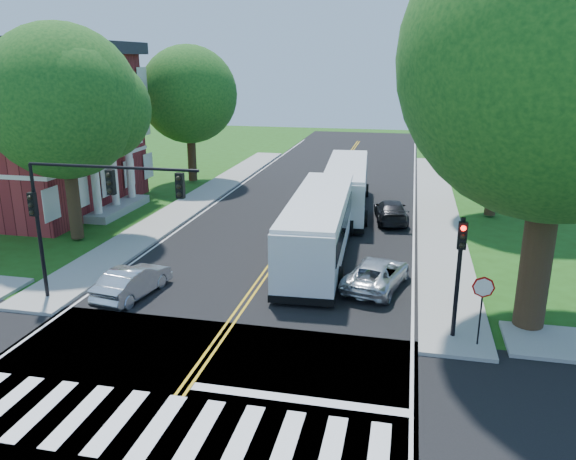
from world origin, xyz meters
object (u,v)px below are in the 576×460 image
(bus_follow, at_px, (346,186))
(hatchback, at_px, (133,281))
(signal_nw, at_px, (87,201))
(suv, at_px, (377,274))
(bus_lead, at_px, (319,226))
(signal_ne, at_px, (460,262))
(dark_sedan, at_px, (391,211))

(bus_follow, height_order, hatchback, bus_follow)
(signal_nw, xyz_separation_m, suv, (11.06, 4.29, -3.74))
(bus_lead, relative_size, bus_follow, 1.03)
(hatchback, bearing_deg, bus_lead, -129.25)
(signal_nw, bearing_deg, signal_ne, 0.05)
(signal_nw, xyz_separation_m, signal_ne, (14.06, 0.01, -1.41))
(signal_ne, xyz_separation_m, bus_follow, (-5.90, 17.34, -1.31))
(dark_sedan, bearing_deg, suv, 81.66)
(signal_ne, xyz_separation_m, suv, (-3.00, 4.27, -2.32))
(dark_sedan, bearing_deg, bus_follow, -43.31)
(hatchback, bearing_deg, signal_nw, 54.66)
(signal_nw, relative_size, suv, 1.57)
(signal_nw, bearing_deg, dark_sedan, 53.42)
(bus_lead, distance_m, hatchback, 9.48)
(signal_ne, height_order, bus_lead, signal_ne)
(bus_lead, distance_m, suv, 4.63)
(signal_ne, distance_m, bus_follow, 18.36)
(signal_ne, relative_size, dark_sedan, 0.96)
(hatchback, relative_size, dark_sedan, 0.88)
(bus_lead, bearing_deg, signal_nw, 40.82)
(signal_nw, height_order, hatchback, signal_nw)
(hatchback, distance_m, dark_sedan, 17.32)
(bus_lead, height_order, suv, bus_lead)
(bus_lead, bearing_deg, dark_sedan, -116.07)
(signal_nw, distance_m, dark_sedan, 19.20)
(dark_sedan, bearing_deg, hatchback, 46.56)
(suv, bearing_deg, dark_sedan, -77.51)
(suv, bearing_deg, signal_ne, 138.44)
(signal_nw, xyz_separation_m, bus_follow, (8.15, 17.35, -2.72))
(suv, height_order, dark_sedan, dark_sedan)
(bus_lead, height_order, dark_sedan, bus_lead)
(signal_ne, height_order, dark_sedan, signal_ne)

